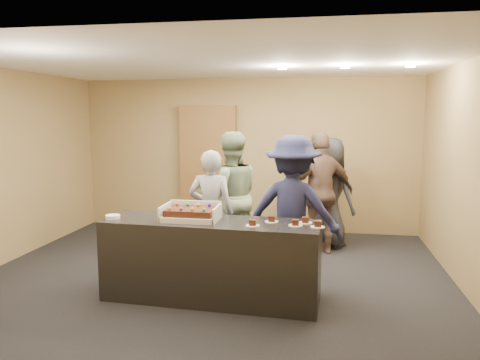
# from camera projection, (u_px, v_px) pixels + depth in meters

# --- Properties ---
(room) EXTENTS (6.04, 6.00, 2.70)m
(room) POSITION_uv_depth(u_px,v_px,m) (215.00, 171.00, 5.93)
(room) COLOR black
(room) RESTS_ON ground
(serving_counter) EXTENTS (2.43, 0.82, 0.90)m
(serving_counter) POSITION_uv_depth(u_px,v_px,m) (211.00, 260.00, 5.22)
(serving_counter) COLOR black
(serving_counter) RESTS_ON floor
(storage_cabinet) EXTENTS (1.02, 0.15, 2.24)m
(storage_cabinet) POSITION_uv_depth(u_px,v_px,m) (208.00, 168.00, 8.43)
(storage_cabinet) COLOR brown
(storage_cabinet) RESTS_ON floor
(cake_box) EXTENTS (0.62, 0.43, 0.18)m
(cake_box) POSITION_uv_depth(u_px,v_px,m) (191.00, 216.00, 5.22)
(cake_box) COLOR white
(cake_box) RESTS_ON serving_counter
(sheet_cake) EXTENTS (0.53, 0.36, 0.11)m
(sheet_cake) POSITION_uv_depth(u_px,v_px,m) (191.00, 211.00, 5.19)
(sheet_cake) COLOR #35170C
(sheet_cake) RESTS_ON cake_box
(plate_stack) EXTENTS (0.16, 0.16, 0.04)m
(plate_stack) POSITION_uv_depth(u_px,v_px,m) (113.00, 217.00, 5.27)
(plate_stack) COLOR white
(plate_stack) RESTS_ON serving_counter
(slice_a) EXTENTS (0.15, 0.15, 0.07)m
(slice_a) POSITION_uv_depth(u_px,v_px,m) (253.00, 224.00, 4.92)
(slice_a) COLOR white
(slice_a) RESTS_ON serving_counter
(slice_b) EXTENTS (0.15, 0.15, 0.07)m
(slice_b) POSITION_uv_depth(u_px,v_px,m) (272.00, 220.00, 5.10)
(slice_b) COLOR white
(slice_b) RESTS_ON serving_counter
(slice_c) EXTENTS (0.15, 0.15, 0.07)m
(slice_c) POSITION_uv_depth(u_px,v_px,m) (295.00, 224.00, 4.92)
(slice_c) COLOR white
(slice_c) RESTS_ON serving_counter
(slice_d) EXTENTS (0.15, 0.15, 0.07)m
(slice_d) POSITION_uv_depth(u_px,v_px,m) (305.00, 221.00, 5.04)
(slice_d) COLOR white
(slice_d) RESTS_ON serving_counter
(slice_e) EXTENTS (0.15, 0.15, 0.07)m
(slice_e) POSITION_uv_depth(u_px,v_px,m) (318.00, 225.00, 4.86)
(slice_e) COLOR white
(slice_e) RESTS_ON serving_counter
(person_server_grey) EXTENTS (0.60, 0.40, 1.62)m
(person_server_grey) POSITION_uv_depth(u_px,v_px,m) (211.00, 212.00, 6.06)
(person_server_grey) COLOR #949398
(person_server_grey) RESTS_ON floor
(person_sage_man) EXTENTS (1.09, 0.98, 1.83)m
(person_sage_man) POSITION_uv_depth(u_px,v_px,m) (230.00, 196.00, 6.63)
(person_sage_man) COLOR gray
(person_sage_man) RESTS_ON floor
(person_navy_man) EXTENTS (1.26, 0.84, 1.83)m
(person_navy_man) POSITION_uv_depth(u_px,v_px,m) (293.00, 211.00, 5.65)
(person_navy_man) COLOR #202347
(person_navy_man) RESTS_ON floor
(person_brown_extra) EXTENTS (1.16, 0.91, 1.83)m
(person_brown_extra) POSITION_uv_depth(u_px,v_px,m) (321.00, 193.00, 6.94)
(person_brown_extra) COLOR brown
(person_brown_extra) RESTS_ON floor
(person_dark_suit) EXTENTS (1.00, 0.94, 1.72)m
(person_dark_suit) POSITION_uv_depth(u_px,v_px,m) (329.00, 192.00, 7.32)
(person_dark_suit) COLOR #28282D
(person_dark_suit) RESTS_ON floor
(ceiling_spotlights) EXTENTS (1.72, 0.12, 0.03)m
(ceiling_spotlights) POSITION_uv_depth(u_px,v_px,m) (345.00, 67.00, 5.97)
(ceiling_spotlights) COLOR #FFEAC6
(ceiling_spotlights) RESTS_ON ceiling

